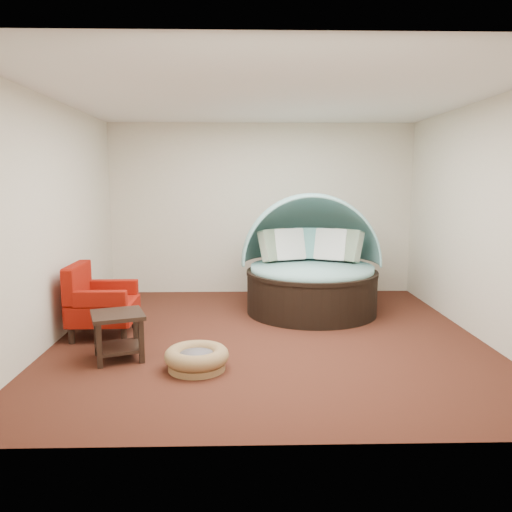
{
  "coord_description": "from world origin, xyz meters",
  "views": [
    {
      "loc": [
        -0.3,
        -5.8,
        1.86
      ],
      "look_at": [
        -0.14,
        0.6,
        0.9
      ],
      "focal_mm": 35.0,
      "sensor_mm": 36.0,
      "label": 1
    }
  ],
  "objects_px": {
    "canopy_daybed": "(311,257)",
    "red_armchair": "(99,303)",
    "pet_basket": "(197,358)",
    "side_table": "(118,329)"
  },
  "relations": [
    {
      "from": "red_armchair",
      "to": "side_table",
      "type": "relative_size",
      "value": 1.33
    },
    {
      "from": "canopy_daybed",
      "to": "side_table",
      "type": "bearing_deg",
      "value": -136.76
    },
    {
      "from": "pet_basket",
      "to": "side_table",
      "type": "distance_m",
      "value": 0.93
    },
    {
      "from": "canopy_daybed",
      "to": "pet_basket",
      "type": "xyz_separation_m",
      "value": [
        -1.44,
        -2.28,
        -0.67
      ]
    },
    {
      "from": "canopy_daybed",
      "to": "pet_basket",
      "type": "bearing_deg",
      "value": -119.58
    },
    {
      "from": "pet_basket",
      "to": "canopy_daybed",
      "type": "bearing_deg",
      "value": 57.65
    },
    {
      "from": "canopy_daybed",
      "to": "red_armchair",
      "type": "distance_m",
      "value": 2.98
    },
    {
      "from": "canopy_daybed",
      "to": "pet_basket",
      "type": "distance_m",
      "value": 2.78
    },
    {
      "from": "red_armchair",
      "to": "side_table",
      "type": "height_order",
      "value": "red_armchair"
    },
    {
      "from": "pet_basket",
      "to": "red_armchair",
      "type": "distance_m",
      "value": 1.74
    }
  ]
}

